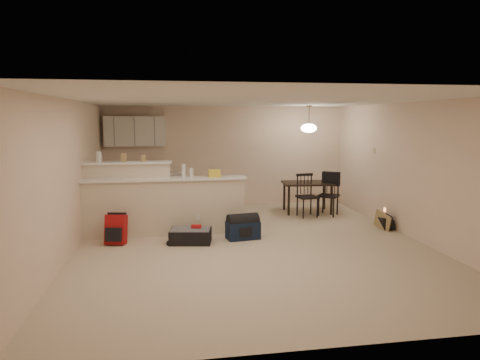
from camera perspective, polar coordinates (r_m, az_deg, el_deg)
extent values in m
plane|color=beige|center=(7.61, 1.61, -8.58)|extent=(7.00, 7.00, 0.00)
plane|color=white|center=(7.30, 1.69, 10.58)|extent=(7.00, 7.00, 0.00)
cube|color=beige|center=(10.79, -1.88, 3.14)|extent=(6.00, 0.02, 2.50)
cube|color=beige|center=(4.02, 11.19, -5.51)|extent=(6.00, 0.02, 2.50)
cube|color=beige|center=(7.40, -21.82, 0.26)|extent=(0.02, 7.00, 2.50)
cube|color=beige|center=(8.44, 22.07, 1.16)|extent=(0.02, 7.00, 2.50)
cube|color=beige|center=(8.23, -9.92, -3.65)|extent=(3.00, 0.28, 1.05)
cube|color=white|center=(8.13, -10.01, 0.11)|extent=(3.08, 0.38, 0.04)
cube|color=beige|center=(8.45, -14.68, -2.44)|extent=(1.60, 0.24, 1.35)
cube|color=white|center=(8.36, -14.85, 2.25)|extent=(1.68, 0.34, 0.04)
cube|color=white|center=(10.51, -13.82, 6.33)|extent=(1.40, 0.34, 0.70)
cube|color=white|center=(10.51, -12.52, -1.58)|extent=(1.80, 0.60, 0.90)
cube|color=beige|center=(9.77, 17.36, 3.73)|extent=(0.02, 0.12, 0.12)
cylinder|color=silver|center=(8.41, -18.31, 2.96)|extent=(0.10, 0.10, 0.20)
cube|color=tan|center=(8.35, -15.23, 2.92)|extent=(0.10, 0.07, 0.16)
cube|color=tan|center=(8.32, -12.73, 2.85)|extent=(0.08, 0.06, 0.12)
cylinder|color=silver|center=(8.12, -7.52, 1.22)|extent=(0.07, 0.07, 0.26)
cylinder|color=silver|center=(8.13, -6.54, 0.96)|extent=(0.06, 0.06, 0.18)
cube|color=tan|center=(8.16, -3.44, 0.89)|extent=(0.22, 0.18, 0.14)
cube|color=black|center=(10.16, 8.99, -0.41)|extent=(1.21, 0.87, 0.04)
cylinder|color=black|center=(9.82, 6.52, -2.77)|extent=(0.05, 0.05, 0.68)
cylinder|color=black|center=(10.05, 12.09, -2.65)|extent=(0.05, 0.05, 0.68)
cylinder|color=black|center=(10.41, 5.92, -2.14)|extent=(0.05, 0.05, 0.68)
cylinder|color=black|center=(10.63, 11.19, -2.04)|extent=(0.05, 0.05, 0.68)
cylinder|color=brown|center=(10.05, 9.19, 8.39)|extent=(0.02, 0.02, 0.50)
cylinder|color=brown|center=(10.05, 9.22, 9.70)|extent=(0.12, 0.12, 0.03)
ellipsoid|color=white|center=(10.05, 9.16, 6.85)|extent=(0.36, 0.36, 0.20)
cube|color=black|center=(7.72, -6.59, -7.44)|extent=(0.79, 0.58, 0.24)
cube|color=#AA1316|center=(7.89, -16.20, -6.34)|extent=(0.38, 0.28, 0.52)
cube|color=#101D34|center=(7.91, 0.39, -6.70)|extent=(0.64, 0.41, 0.32)
cube|color=black|center=(9.08, 18.88, -5.39)|extent=(0.24, 0.32, 0.27)
cube|color=tan|center=(9.01, 18.46, -5.22)|extent=(0.11, 0.45, 0.34)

